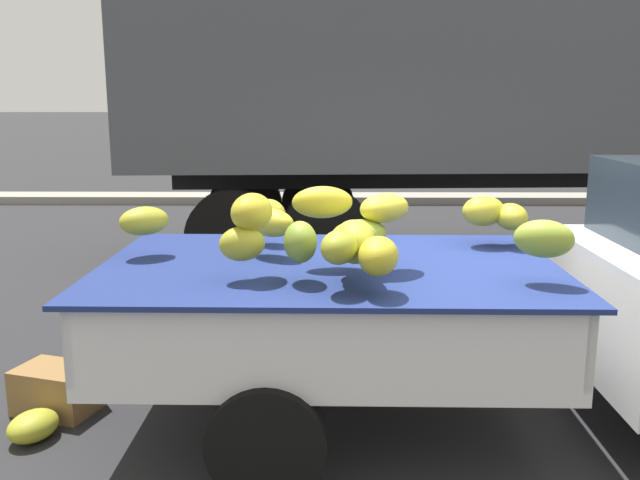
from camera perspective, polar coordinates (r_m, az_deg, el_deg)
ground at (r=4.80m, az=12.68°, el=-14.32°), size 220.00×220.00×0.00m
curb_strip at (r=14.05m, az=4.62°, el=3.48°), size 80.00×0.80×0.16m
semi_trailer at (r=9.75m, az=21.98°, el=13.58°), size 12.12×3.23×3.95m
fallen_banana_bunch_near_tailgate at (r=4.73m, az=-22.92°, el=-14.17°), size 0.37×0.42×0.18m
produce_crate at (r=5.04m, az=-21.20°, el=-11.60°), size 0.60×0.50×0.31m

